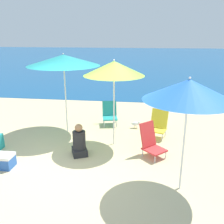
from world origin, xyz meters
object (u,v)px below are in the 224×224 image
beach_chair_red (151,141)px  beach_chair_yellow (158,124)px  beach_umbrella_lime (114,68)px  person_seated_near (79,143)px  seagull (136,124)px  beach_umbrella_teal (63,60)px  beach_umbrella_blue (189,90)px  cooler_box (4,161)px  beach_chair_teal (110,113)px

beach_chair_red → beach_chair_yellow: 1.20m
beach_chair_red → beach_umbrella_lime: bearing=106.3°
person_seated_near → seagull: 2.33m
beach_umbrella_teal → beach_umbrella_blue: beach_umbrella_teal is taller
beach_umbrella_lime → beach_umbrella_teal: beach_umbrella_teal is taller
beach_umbrella_teal → person_seated_near: bearing=-62.3°
beach_umbrella_teal → cooler_box: bearing=-108.6°
person_seated_near → cooler_box: (-1.49, -0.80, -0.16)m
cooler_box → beach_umbrella_teal: bearing=71.4°
seagull → beach_umbrella_lime: bearing=-113.2°
beach_chair_teal → cooler_box: bearing=-133.9°
beach_umbrella_teal → seagull: (2.01, 0.54, -1.95)m
beach_umbrella_blue → beach_chair_yellow: 2.90m
beach_umbrella_blue → person_seated_near: bearing=154.1°
beach_chair_red → person_seated_near: (-1.69, -0.19, -0.05)m
beach_umbrella_blue → cooler_box: beach_umbrella_blue is taller
beach_umbrella_blue → seagull: (-0.96, 3.03, -1.76)m
beach_umbrella_blue → cooler_box: bearing=175.6°
beach_chair_yellow → seagull: (-0.64, 0.58, -0.24)m
beach_chair_teal → person_seated_near: (-0.42, -2.22, -0.04)m
beach_chair_teal → beach_umbrella_blue: bearing=-73.0°
beach_chair_red → person_seated_near: size_ratio=1.02×
beach_chair_red → seagull: bearing=59.1°
beach_umbrella_teal → person_seated_near: size_ratio=2.91×
beach_chair_teal → beach_chair_red: (1.27, -2.03, 0.01)m
cooler_box → beach_umbrella_lime: bearing=34.3°
beach_umbrella_lime → seagull: 2.28m
seagull → beach_umbrella_blue: bearing=-72.5°
beach_chair_teal → beach_chair_yellow: (1.50, -0.85, 0.03)m
beach_umbrella_lime → beach_chair_red: (0.95, -0.53, -1.62)m
beach_chair_yellow → seagull: 0.90m
beach_umbrella_lime → beach_umbrella_teal: 1.64m
beach_chair_yellow → person_seated_near: size_ratio=0.98×
beach_umbrella_teal → beach_umbrella_lime: bearing=-25.0°
beach_chair_red → cooler_box: size_ratio=1.88×
beach_chair_teal → seagull: 0.92m
beach_chair_red → beach_umbrella_teal: bearing=108.9°
beach_umbrella_lime → person_seated_near: (-0.74, -0.72, -1.67)m
beach_chair_teal → beach_chair_red: beach_chair_red is taller
beach_chair_red → seagull: size_ratio=2.98×
beach_chair_teal → beach_umbrella_lime: bearing=-89.5°
cooler_box → person_seated_near: bearing=28.2°
beach_umbrella_blue → beach_chair_red: size_ratio=2.65×
seagull → person_seated_near: bearing=-123.0°
person_seated_near → seagull: (1.27, 1.95, -0.18)m
person_seated_near → beach_umbrella_lime: bearing=20.6°
cooler_box → seagull: cooler_box is taller
beach_umbrella_teal → cooler_box: 3.03m
beach_umbrella_teal → beach_chair_yellow: bearing=-1.0°
cooler_box → seagull: 3.89m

